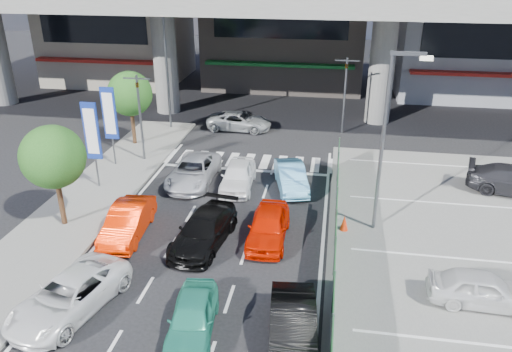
% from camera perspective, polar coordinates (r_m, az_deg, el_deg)
% --- Properties ---
extents(ground, '(120.00, 120.00, 0.00)m').
position_cam_1_polar(ground, '(19.04, -7.90, -13.26)').
color(ground, black).
rests_on(ground, ground).
extents(parking_lot, '(12.00, 28.00, 0.06)m').
position_cam_1_polar(parking_lot, '(20.87, 25.00, -11.79)').
color(parking_lot, '#62625F').
rests_on(parking_lot, ground).
extents(sidewalk_left, '(4.00, 30.00, 0.12)m').
position_cam_1_polar(sidewalk_left, '(24.69, -20.98, -5.15)').
color(sidewalk_left, '#62625F').
rests_on(sidewalk_left, ground).
extents(fence_run, '(0.16, 22.00, 1.80)m').
position_cam_1_polar(fence_run, '(18.65, 8.93, -10.80)').
color(fence_run, '#1D552A').
rests_on(fence_run, ground).
extents(building_west, '(12.00, 10.90, 13.00)m').
position_cam_1_polar(building_west, '(51.04, -15.70, 17.82)').
color(building_west, '#A49A84').
rests_on(building_west, ground).
extents(building_center, '(14.00, 10.90, 15.00)m').
position_cam_1_polar(building_center, '(47.71, 3.57, 19.43)').
color(building_center, gray).
rests_on(building_center, ground).
extents(building_east, '(12.00, 10.90, 12.00)m').
position_cam_1_polar(building_east, '(47.90, 23.56, 15.78)').
color(building_east, gray).
rests_on(building_east, ground).
extents(traffic_light_left, '(1.60, 1.24, 5.20)m').
position_cam_1_polar(traffic_light_left, '(29.56, -13.29, 8.78)').
color(traffic_light_left, '#595B60').
rests_on(traffic_light_left, ground).
extents(traffic_light_right, '(1.60, 1.24, 5.20)m').
position_cam_1_polar(traffic_light_right, '(34.17, 10.24, 11.10)').
color(traffic_light_right, '#595B60').
rests_on(traffic_light_right, ground).
extents(street_lamp_right, '(1.65, 0.22, 8.00)m').
position_cam_1_polar(street_lamp_right, '(21.53, 14.88, 5.17)').
color(street_lamp_right, '#595B60').
rests_on(street_lamp_right, ground).
extents(street_lamp_left, '(1.65, 0.22, 8.00)m').
position_cam_1_polar(street_lamp_left, '(34.88, -9.94, 12.79)').
color(street_lamp_left, '#595B60').
rests_on(street_lamp_left, ground).
extents(signboard_near, '(0.80, 0.14, 4.70)m').
position_cam_1_polar(signboard_near, '(26.77, -18.25, 4.62)').
color(signboard_near, '#595B60').
rests_on(signboard_near, ground).
extents(signboard_far, '(0.80, 0.14, 4.70)m').
position_cam_1_polar(signboard_far, '(29.48, -16.39, 6.63)').
color(signboard_far, '#595B60').
rests_on(signboard_far, ground).
extents(tree_near, '(2.80, 2.80, 4.80)m').
position_cam_1_polar(tree_near, '(23.33, -22.19, 2.00)').
color(tree_near, '#382314').
rests_on(tree_near, ground).
extents(tree_far, '(2.80, 2.80, 4.80)m').
position_cam_1_polar(tree_far, '(32.54, -14.22, 9.09)').
color(tree_far, '#382314').
rests_on(tree_far, ground).
extents(sedan_white_mid_left, '(3.31, 5.14, 1.32)m').
position_cam_1_polar(sedan_white_mid_left, '(18.89, -20.57, -12.66)').
color(sedan_white_mid_left, white).
rests_on(sedan_white_mid_left, ground).
extents(taxi_teal_mid, '(1.86, 3.77, 1.24)m').
position_cam_1_polar(taxi_teal_mid, '(17.08, -7.28, -15.68)').
color(taxi_teal_mid, teal).
rests_on(taxi_teal_mid, ground).
extents(hatch_black_mid_right, '(1.88, 4.32, 1.38)m').
position_cam_1_polar(hatch_black_mid_right, '(16.45, 4.24, -17.02)').
color(hatch_black_mid_right, black).
rests_on(hatch_black_mid_right, ground).
extents(taxi_orange_left, '(1.77, 4.29, 1.38)m').
position_cam_1_polar(taxi_orange_left, '(22.70, -14.45, -5.07)').
color(taxi_orange_left, '#F62600').
rests_on(taxi_orange_left, ground).
extents(sedan_black_mid, '(2.48, 4.82, 1.34)m').
position_cam_1_polar(sedan_black_mid, '(21.51, -5.96, -6.18)').
color(sedan_black_mid, black).
rests_on(sedan_black_mid, ground).
extents(taxi_orange_right, '(1.65, 4.06, 1.38)m').
position_cam_1_polar(taxi_orange_right, '(21.67, 1.42, -5.73)').
color(taxi_orange_right, red).
rests_on(taxi_orange_right, ground).
extents(wagon_silver_front_left, '(2.21, 4.79, 1.33)m').
position_cam_1_polar(wagon_silver_front_left, '(27.18, -7.17, 0.55)').
color(wagon_silver_front_left, '#AEB0B7').
rests_on(wagon_silver_front_left, ground).
extents(sedan_white_front_mid, '(1.82, 4.12, 1.38)m').
position_cam_1_polar(sedan_white_front_mid, '(26.40, -2.07, 0.05)').
color(sedan_white_front_mid, white).
rests_on(sedan_white_front_mid, ground).
extents(kei_truck_front_right, '(2.33, 4.21, 1.32)m').
position_cam_1_polar(kei_truck_front_right, '(26.37, 4.03, -0.10)').
color(kei_truck_front_right, '#5094BE').
rests_on(kei_truck_front_right, ground).
extents(crossing_wagon_silver, '(4.58, 2.27, 1.25)m').
position_cam_1_polar(crossing_wagon_silver, '(35.23, -1.92, 6.27)').
color(crossing_wagon_silver, '#919599').
rests_on(crossing_wagon_silver, ground).
extents(parked_sedan_white, '(3.80, 1.67, 1.27)m').
position_cam_1_polar(parked_sedan_white, '(19.68, 24.46, -11.64)').
color(parked_sedan_white, silver).
rests_on(parked_sedan_white, parking_lot).
extents(traffic_cone, '(0.48, 0.48, 0.72)m').
position_cam_1_polar(traffic_cone, '(22.79, 10.05, -5.28)').
color(traffic_cone, '#F1330D').
rests_on(traffic_cone, parking_lot).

